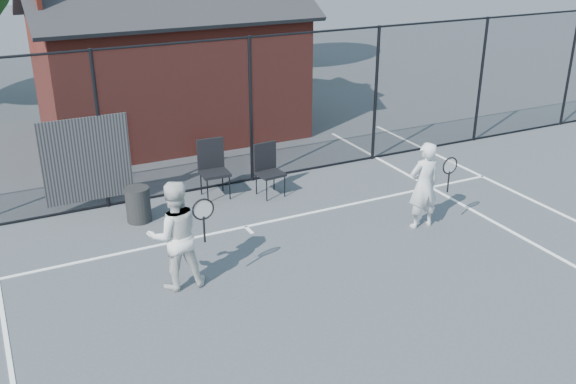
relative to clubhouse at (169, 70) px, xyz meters
name	(u,v)px	position (x,y,z in m)	size (l,w,h in m)	color
ground	(329,311)	(-0.50, -9.00, -1.61)	(80.00, 80.00, 0.00)	#41454A
court_lines	(383,365)	(-0.50, -10.32, -1.60)	(11.02, 18.00, 0.01)	white
fence	(189,122)	(-0.80, -4.00, -0.16)	(22.04, 3.00, 3.00)	black
clubhouse	(169,70)	(0.00, 0.00, 0.00)	(6.50, 4.36, 4.19)	maroon
player_front	(424,185)	(2.31, -7.37, -0.81)	(0.72, 0.54, 1.58)	silver
player_back	(175,235)	(-2.17, -7.38, -0.77)	(0.94, 0.71, 1.68)	silver
chair_left	(270,171)	(0.50, -4.90, -1.10)	(0.49, 0.51, 1.02)	black
chair_right	(215,170)	(-0.50, -4.48, -1.05)	(0.54, 0.56, 1.12)	black
waste_bin	(138,204)	(-2.13, -4.90, -1.28)	(0.44, 0.44, 0.65)	black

